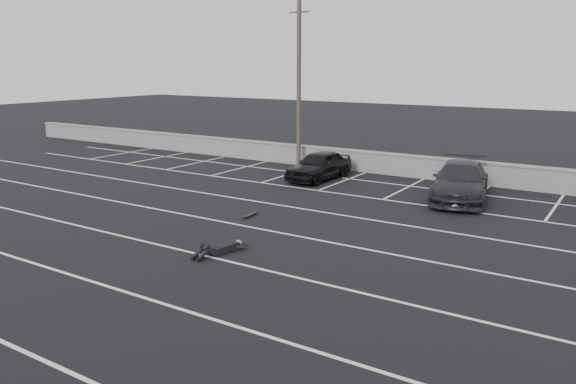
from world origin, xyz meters
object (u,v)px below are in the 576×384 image
Objects in this scene: car_left at (319,165)px; skateboard at (250,215)px; utility_pole at (299,86)px; person at (226,244)px; car_right at (460,181)px.

car_left is 7.16m from skateboard.
utility_pole is 14.18m from person.
skateboard is at bearing 125.94° from person.
utility_pole is 10.66m from skateboard.
car_right is at bearing 0.05° from car_left.
car_left is 0.78× the size of car_right.
car_left is at bearing 114.98° from person.
car_right is at bearing 44.33° from skateboard.
car_left is at bearing -40.90° from utility_pole.
utility_pole is at bearing 142.47° from car_left.
car_right is 7.18× the size of skateboard.
car_right is at bearing 78.77° from person.
utility_pole reaches higher than skateboard.
person is 3.35× the size of skateboard.
utility_pole reaches higher than car_right.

